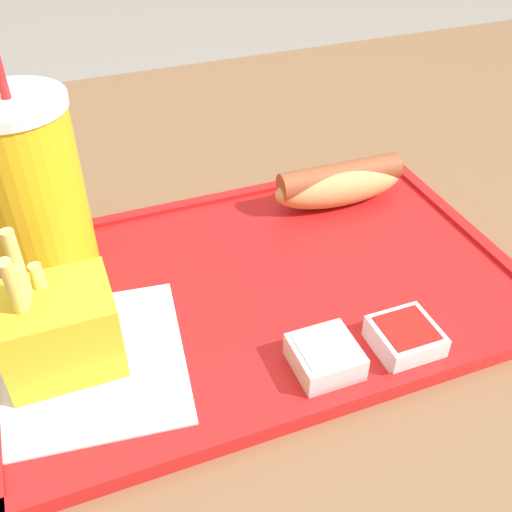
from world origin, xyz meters
The scene contains 7 objects.
food_tray centered at (-0.01, 0.02, 0.71)m, with size 0.45×0.28×0.01m.
paper_napkin centered at (-0.17, -0.02, 0.71)m, with size 0.19×0.17×0.00m.
soda_cup centered at (-0.17, 0.11, 0.79)m, with size 0.09×0.09×0.19m.
hot_dog_far centered at (0.11, 0.11, 0.73)m, with size 0.14×0.05×0.04m.
fries_carton centered at (-0.17, -0.01, 0.75)m, with size 0.08×0.06×0.12m.
sauce_cup_mayo centered at (0.01, -0.08, 0.72)m, with size 0.05×0.05×0.02m.
sauce_cup_ketchup centered at (0.07, -0.09, 0.72)m, with size 0.05×0.05×0.02m.
Camera 1 is at (-0.15, -0.34, 1.05)m, focal length 42.00 mm.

